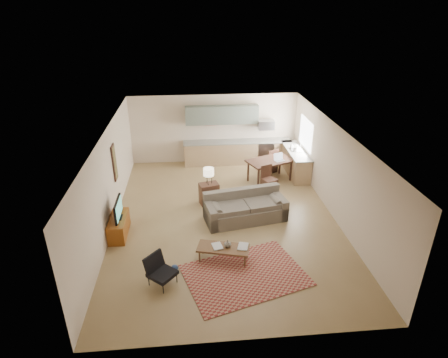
{
  "coord_description": "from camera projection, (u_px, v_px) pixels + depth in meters",
  "views": [
    {
      "loc": [
        -0.93,
        -9.6,
        5.88
      ],
      "look_at": [
        0.0,
        0.3,
        1.15
      ],
      "focal_mm": 30.0,
      "sensor_mm": 36.0,
      "label": 1
    }
  ],
  "objects": [
    {
      "name": "sofa",
      "position": [
        245.0,
        207.0,
        10.97
      ],
      "size": [
        2.62,
        1.51,
        0.86
      ],
      "primitive_type": null,
      "rotation": [
        0.0,
        0.0,
        0.19
      ],
      "color": "#665C4F",
      "rests_on": "floor"
    },
    {
      "name": "dining_table",
      "position": [
        270.0,
        170.0,
        13.4
      ],
      "size": [
        1.82,
        1.45,
        0.81
      ],
      "primitive_type": null,
      "rotation": [
        0.0,
        0.0,
        0.39
      ],
      "color": "#392118",
      "rests_on": "floor"
    },
    {
      "name": "armchair",
      "position": [
        162.0,
        271.0,
        8.46
      ],
      "size": [
        0.88,
        0.88,
        0.72
      ],
      "primitive_type": null,
      "rotation": [
        0.0,
        0.0,
        0.86
      ],
      "color": "black",
      "rests_on": "floor"
    },
    {
      "name": "wall_art_left",
      "position": [
        115.0,
        163.0,
        11.11
      ],
      "size": [
        0.06,
        0.42,
        1.1
      ],
      "primitive_type": null,
      "color": "olive",
      "rests_on": "room"
    },
    {
      "name": "kitchen_range",
      "position": [
        265.0,
        151.0,
        14.97
      ],
      "size": [
        0.62,
        0.62,
        0.9
      ],
      "primitive_type": "cube",
      "color": "#A5A8AD",
      "rests_on": "ground"
    },
    {
      "name": "soap_bottle",
      "position": [
        292.0,
        145.0,
        13.96
      ],
      "size": [
        0.12,
        0.12,
        0.19
      ],
      "primitive_type": "imported",
      "rotation": [
        0.0,
        0.0,
        0.18
      ],
      "color": "beige",
      "rests_on": "kitchen_counter_right"
    },
    {
      "name": "book_a",
      "position": [
        213.0,
        247.0,
        9.23
      ],
      "size": [
        0.36,
        0.41,
        0.03
      ],
      "primitive_type": "imported",
      "rotation": [
        0.0,
        0.0,
        0.2
      ],
      "color": "maroon",
      "rests_on": "coffee_table"
    },
    {
      "name": "console_table",
      "position": [
        209.0,
        194.0,
        11.91
      ],
      "size": [
        0.67,
        0.52,
        0.69
      ],
      "primitive_type": null,
      "rotation": [
        0.0,
        0.0,
        0.24
      ],
      "color": "#392118",
      "rests_on": "floor"
    },
    {
      "name": "tv_credenza",
      "position": [
        119.0,
        226.0,
        10.32
      ],
      "size": [
        0.45,
        1.17,
        0.54
      ],
      "primitive_type": null,
      "color": "brown",
      "rests_on": "floor"
    },
    {
      "name": "kitchen_counter_back",
      "position": [
        237.0,
        152.0,
        14.87
      ],
      "size": [
        4.26,
        0.64,
        0.92
      ],
      "primitive_type": null,
      "color": "#A5845B",
      "rests_on": "ground"
    },
    {
      "name": "upper_cabinets",
      "position": [
        222.0,
        115.0,
        14.31
      ],
      "size": [
        2.8,
        0.34,
        0.7
      ],
      "primitive_type": "cube",
      "color": "slate",
      "rests_on": "room"
    },
    {
      "name": "laptop",
      "position": [
        280.0,
        157.0,
        13.1
      ],
      "size": [
        0.4,
        0.34,
        0.25
      ],
      "primitive_type": null,
      "rotation": [
        0.0,
        0.0,
        0.3
      ],
      "color": "#A5A8AD",
      "rests_on": "dining_table"
    },
    {
      "name": "vase",
      "position": [
        228.0,
        243.0,
        9.23
      ],
      "size": [
        0.22,
        0.22,
        0.18
      ],
      "primitive_type": "imported",
      "rotation": [
        0.0,
        0.0,
        0.11
      ],
      "color": "black",
      "rests_on": "coffee_table"
    },
    {
      "name": "tv",
      "position": [
        118.0,
        209.0,
        10.09
      ],
      "size": [
        0.09,
        0.9,
        0.54
      ],
      "primitive_type": null,
      "color": "black",
      "rests_on": "tv_credenza"
    },
    {
      "name": "dining_chair_far",
      "position": [
        270.0,
        160.0,
        14.12
      ],
      "size": [
        0.6,
        0.61,
        0.93
      ],
      "primitive_type": null,
      "rotation": [
        0.0,
        0.0,
        3.57
      ],
      "color": "#392118",
      "rests_on": "floor"
    },
    {
      "name": "kitchen_counter_right",
      "position": [
        295.0,
        162.0,
        13.98
      ],
      "size": [
        0.64,
        2.26,
        0.92
      ],
      "primitive_type": null,
      "color": "#A5845B",
      "rests_on": "ground"
    },
    {
      "name": "coffee_table",
      "position": [
        223.0,
        254.0,
        9.32
      ],
      "size": [
        1.38,
        0.82,
        0.39
      ],
      "primitive_type": null,
      "rotation": [
        0.0,
        0.0,
        -0.26
      ],
      "color": "#55371E",
      "rests_on": "floor"
    },
    {
      "name": "dining_chair_near",
      "position": [
        269.0,
        179.0,
        12.62
      ],
      "size": [
        0.58,
        0.59,
        0.91
      ],
      "primitive_type": null,
      "rotation": [
        0.0,
        0.0,
        0.41
      ],
      "color": "#392118",
      "rests_on": "floor"
    },
    {
      "name": "room",
      "position": [
        225.0,
        177.0,
        10.65
      ],
      "size": [
        9.0,
        9.0,
        9.0
      ],
      "color": "olive",
      "rests_on": "ground"
    },
    {
      "name": "book_b",
      "position": [
        238.0,
        246.0,
        9.27
      ],
      "size": [
        0.42,
        0.47,
        0.03
      ],
      "primitive_type": "imported",
      "rotation": [
        0.0,
        0.0,
        -0.28
      ],
      "color": "navy",
      "rests_on": "coffee_table"
    },
    {
      "name": "triptych",
      "position": [
        211.0,
        119.0,
        14.49
      ],
      "size": [
        1.7,
        0.04,
        0.5
      ],
      "primitive_type": null,
      "color": "beige",
      "rests_on": "room"
    },
    {
      "name": "window_right",
      "position": [
        306.0,
        134.0,
        13.54
      ],
      "size": [
        0.02,
        1.4,
        1.05
      ],
      "primitive_type": "cube",
      "color": "white",
      "rests_on": "room"
    },
    {
      "name": "table_lamp",
      "position": [
        209.0,
        176.0,
        11.64
      ],
      "size": [
        0.36,
        0.36,
        0.55
      ],
      "primitive_type": null,
      "rotation": [
        0.0,
        0.0,
        0.07
      ],
      "color": "beige",
      "rests_on": "console_table"
    },
    {
      "name": "kitchen_microwave",
      "position": [
        266.0,
        125.0,
        14.51
      ],
      "size": [
        0.62,
        0.4,
        0.35
      ],
      "primitive_type": "cube",
      "color": "#A5A8AD",
      "rests_on": "room"
    },
    {
      "name": "rug",
      "position": [
        245.0,
        275.0,
        8.87
      ],
      "size": [
        3.18,
        2.63,
        0.02
      ],
      "primitive_type": "cube",
      "rotation": [
        0.0,
        0.0,
        0.3
      ],
      "color": "maroon",
      "rests_on": "floor"
    }
  ]
}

